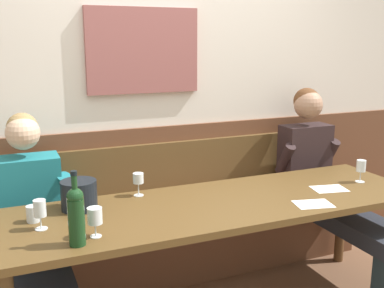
{
  "coord_description": "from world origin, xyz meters",
  "views": [
    {
      "loc": [
        -1.14,
        -2.08,
        1.66
      ],
      "look_at": [
        -0.07,
        0.46,
        1.04
      ],
      "focal_mm": 42.93,
      "sensor_mm": 36.0,
      "label": 1
    }
  ],
  "objects_px": {
    "wine_glass_right_end": "(40,210)",
    "water_tumbler_right": "(33,214)",
    "person_left_seat": "(33,232)",
    "person_center_right_seat": "(330,182)",
    "wall_bench": "(181,235)",
    "ice_bucket": "(79,195)",
    "wine_glass_left_end": "(361,167)",
    "dining_table": "(220,214)",
    "wine_bottle_clear_water": "(76,214)",
    "wine_glass_near_bucket": "(138,180)",
    "wine_glass_mid_right": "(95,217)"
  },
  "relations": [
    {
      "from": "ice_bucket",
      "to": "wine_glass_mid_right",
      "type": "distance_m",
      "value": 0.41
    },
    {
      "from": "wall_bench",
      "to": "wine_glass_mid_right",
      "type": "height_order",
      "value": "wall_bench"
    },
    {
      "from": "wine_glass_near_bucket",
      "to": "wine_glass_left_end",
      "type": "relative_size",
      "value": 0.94
    },
    {
      "from": "person_center_right_seat",
      "to": "wine_glass_right_end",
      "type": "height_order",
      "value": "person_center_right_seat"
    },
    {
      "from": "wall_bench",
      "to": "person_center_right_seat",
      "type": "bearing_deg",
      "value": -17.3
    },
    {
      "from": "wine_bottle_clear_water",
      "to": "wine_glass_right_end",
      "type": "relative_size",
      "value": 2.31
    },
    {
      "from": "wine_glass_mid_right",
      "to": "wine_glass_left_end",
      "type": "bearing_deg",
      "value": 6.11
    },
    {
      "from": "wine_glass_right_end",
      "to": "person_center_right_seat",
      "type": "bearing_deg",
      "value": 8.86
    },
    {
      "from": "dining_table",
      "to": "water_tumbler_right",
      "type": "xyz_separation_m",
      "value": [
        -1.03,
        0.1,
        0.12
      ]
    },
    {
      "from": "wine_glass_left_end",
      "to": "water_tumbler_right",
      "type": "xyz_separation_m",
      "value": [
        -2.05,
        0.12,
        -0.06
      ]
    },
    {
      "from": "wall_bench",
      "to": "wine_bottle_clear_water",
      "type": "xyz_separation_m",
      "value": [
        -0.86,
        -0.9,
        0.62
      ]
    },
    {
      "from": "person_left_seat",
      "to": "person_center_right_seat",
      "type": "bearing_deg",
      "value": 0.15
    },
    {
      "from": "person_left_seat",
      "to": "wine_glass_mid_right",
      "type": "xyz_separation_m",
      "value": [
        0.26,
        -0.51,
        0.23
      ]
    },
    {
      "from": "person_left_seat",
      "to": "wine_glass_mid_right",
      "type": "relative_size",
      "value": 8.51
    },
    {
      "from": "wine_glass_right_end",
      "to": "wine_bottle_clear_water",
      "type": "bearing_deg",
      "value": -61.33
    },
    {
      "from": "dining_table",
      "to": "person_left_seat",
      "type": "distance_m",
      "value": 1.07
    },
    {
      "from": "dining_table",
      "to": "wine_glass_near_bucket",
      "type": "xyz_separation_m",
      "value": [
        -0.41,
        0.29,
        0.18
      ]
    },
    {
      "from": "wine_bottle_clear_water",
      "to": "water_tumbler_right",
      "type": "distance_m",
      "value": 0.42
    },
    {
      "from": "dining_table",
      "to": "wine_glass_left_end",
      "type": "relative_size",
      "value": 16.76
    },
    {
      "from": "wine_glass_left_end",
      "to": "water_tumbler_right",
      "type": "relative_size",
      "value": 1.73
    },
    {
      "from": "wall_bench",
      "to": "wine_glass_mid_right",
      "type": "bearing_deg",
      "value": -132.42
    },
    {
      "from": "wall_bench",
      "to": "person_left_seat",
      "type": "xyz_separation_m",
      "value": [
        -1.03,
        -0.33,
        0.33
      ]
    },
    {
      "from": "person_center_right_seat",
      "to": "wine_glass_right_end",
      "type": "distance_m",
      "value": 2.08
    },
    {
      "from": "dining_table",
      "to": "ice_bucket",
      "type": "relative_size",
      "value": 12.62
    },
    {
      "from": "person_center_right_seat",
      "to": "wine_glass_right_end",
      "type": "relative_size",
      "value": 8.61
    },
    {
      "from": "ice_bucket",
      "to": "wine_glass_right_end",
      "type": "height_order",
      "value": "ice_bucket"
    },
    {
      "from": "person_left_seat",
      "to": "wine_bottle_clear_water",
      "type": "bearing_deg",
      "value": -73.83
    },
    {
      "from": "person_center_right_seat",
      "to": "ice_bucket",
      "type": "height_order",
      "value": "person_center_right_seat"
    },
    {
      "from": "ice_bucket",
      "to": "wine_glass_near_bucket",
      "type": "xyz_separation_m",
      "value": [
        0.37,
        0.09,
        0.02
      ]
    },
    {
      "from": "person_left_seat",
      "to": "wine_glass_near_bucket",
      "type": "bearing_deg",
      "value": -1.09
    },
    {
      "from": "person_left_seat",
      "to": "wine_glass_left_end",
      "type": "distance_m",
      "value": 2.09
    },
    {
      "from": "ice_bucket",
      "to": "water_tumbler_right",
      "type": "bearing_deg",
      "value": -159.08
    },
    {
      "from": "water_tumbler_right",
      "to": "person_left_seat",
      "type": "bearing_deg",
      "value": 89.33
    },
    {
      "from": "wine_bottle_clear_water",
      "to": "water_tumbler_right",
      "type": "xyz_separation_m",
      "value": [
        -0.17,
        0.37,
        -0.11
      ]
    },
    {
      "from": "wine_glass_right_end",
      "to": "water_tumbler_right",
      "type": "distance_m",
      "value": 0.13
    },
    {
      "from": "dining_table",
      "to": "wine_glass_mid_right",
      "type": "height_order",
      "value": "wine_glass_mid_right"
    },
    {
      "from": "wine_bottle_clear_water",
      "to": "wine_glass_near_bucket",
      "type": "relative_size",
      "value": 2.5
    },
    {
      "from": "wall_bench",
      "to": "person_center_right_seat",
      "type": "height_order",
      "value": "person_center_right_seat"
    },
    {
      "from": "dining_table",
      "to": "wine_glass_right_end",
      "type": "distance_m",
      "value": 1.02
    },
    {
      "from": "person_left_seat",
      "to": "person_center_right_seat",
      "type": "distance_m",
      "value": 2.07
    },
    {
      "from": "dining_table",
      "to": "water_tumbler_right",
      "type": "relative_size",
      "value": 28.98
    },
    {
      "from": "person_left_seat",
      "to": "wine_glass_left_end",
      "type": "height_order",
      "value": "person_left_seat"
    },
    {
      "from": "wine_glass_near_bucket",
      "to": "dining_table",
      "type": "bearing_deg",
      "value": -35.37
    },
    {
      "from": "wall_bench",
      "to": "dining_table",
      "type": "xyz_separation_m",
      "value": [
        0.0,
        -0.63,
        0.39
      ]
    },
    {
      "from": "wine_glass_right_end",
      "to": "wine_glass_mid_right",
      "type": "bearing_deg",
      "value": -40.11
    },
    {
      "from": "wine_glass_left_end",
      "to": "person_center_right_seat",
      "type": "bearing_deg",
      "value": 86.13
    },
    {
      "from": "dining_table",
      "to": "person_center_right_seat",
      "type": "relative_size",
      "value": 1.91
    },
    {
      "from": "wall_bench",
      "to": "ice_bucket",
      "type": "bearing_deg",
      "value": -150.9
    },
    {
      "from": "person_center_right_seat",
      "to": "wine_glass_mid_right",
      "type": "bearing_deg",
      "value": -164.17
    },
    {
      "from": "wall_bench",
      "to": "ice_bucket",
      "type": "height_order",
      "value": "wall_bench"
    }
  ]
}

